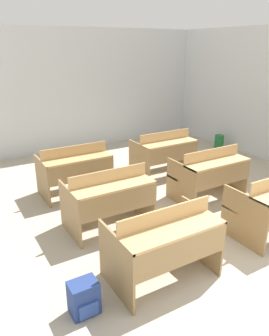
% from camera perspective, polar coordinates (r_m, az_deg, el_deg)
% --- Properties ---
extents(wall_back, '(6.95, 0.06, 2.90)m').
position_cam_1_polar(wall_back, '(8.30, -10.65, 13.07)').
color(wall_back, silver).
rests_on(wall_back, ground_plane).
extents(bench_front_left, '(1.17, 0.75, 0.89)m').
position_cam_1_polar(bench_front_left, '(3.67, 5.11, -12.66)').
color(bench_front_left, olive).
rests_on(bench_front_left, ground_plane).
extents(bench_second_left, '(1.17, 0.75, 0.89)m').
position_cam_1_polar(bench_second_left, '(4.65, -4.48, -5.11)').
color(bench_second_left, '#97784E').
rests_on(bench_second_left, ground_plane).
extents(bench_second_right, '(1.17, 0.75, 0.89)m').
position_cam_1_polar(bench_second_right, '(5.66, 12.94, -0.78)').
color(bench_second_right, '#96774D').
rests_on(bench_second_right, ground_plane).
extents(bench_third_left, '(1.17, 0.75, 0.89)m').
position_cam_1_polar(bench_third_left, '(5.78, -10.31, -0.13)').
color(bench_third_left, olive).
rests_on(bench_third_left, ground_plane).
extents(bench_third_right, '(1.17, 0.75, 0.89)m').
position_cam_1_polar(bench_third_right, '(6.63, 5.19, 2.81)').
color(bench_third_right, '#97784E').
rests_on(bench_third_right, ground_plane).
extents(wastepaper_bin, '(0.22, 0.22, 0.36)m').
position_cam_1_polar(wastepaper_bin, '(8.63, 14.51, 4.41)').
color(wastepaper_bin, '#1E6B33').
rests_on(wastepaper_bin, ground_plane).
extents(schoolbag, '(0.28, 0.23, 0.35)m').
position_cam_1_polar(schoolbag, '(3.46, -8.79, -21.46)').
color(schoolbag, navy).
rests_on(schoolbag, ground_plane).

